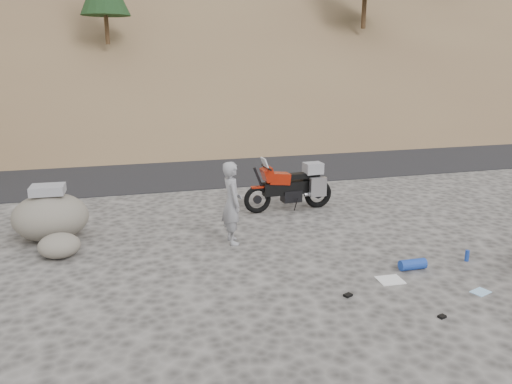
% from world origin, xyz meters
% --- Properties ---
extents(ground, '(140.00, 140.00, 0.00)m').
position_xyz_m(ground, '(0.00, 0.00, 0.00)').
color(ground, '#3B3937').
rests_on(ground, ground).
extents(road, '(120.00, 7.00, 0.05)m').
position_xyz_m(road, '(0.00, 9.00, 0.00)').
color(road, black).
rests_on(road, ground).
extents(motorcycle, '(2.32, 0.74, 1.38)m').
position_xyz_m(motorcycle, '(0.23, 3.02, 0.59)').
color(motorcycle, black).
rests_on(motorcycle, ground).
extents(man, '(0.42, 0.63, 1.69)m').
position_xyz_m(man, '(-1.72, 1.18, 0.00)').
color(man, gray).
rests_on(man, ground).
extents(boulder, '(1.78, 1.62, 1.16)m').
position_xyz_m(boulder, '(-5.28, 2.34, 0.51)').
color(boulder, '#605A52').
rests_on(boulder, ground).
extents(small_rock, '(0.89, 0.82, 0.47)m').
position_xyz_m(small_rock, '(-5.04, 1.28, 0.23)').
color(small_rock, '#605A52').
rests_on(small_rock, ground).
extents(gear_white_cloth, '(0.44, 0.39, 0.01)m').
position_xyz_m(gear_white_cloth, '(0.47, -1.30, 0.01)').
color(gear_white_cloth, white).
rests_on(gear_white_cloth, ground).
extents(gear_blue_mat, '(0.49, 0.20, 0.19)m').
position_xyz_m(gear_blue_mat, '(1.09, -1.00, 0.10)').
color(gear_blue_mat, '#1A3B9C').
rests_on(gear_blue_mat, ground).
extents(gear_bottle, '(0.09, 0.09, 0.21)m').
position_xyz_m(gear_bottle, '(2.28, -0.92, 0.11)').
color(gear_bottle, '#1A3B9C').
rests_on(gear_bottle, ground).
extents(gear_glove_a, '(0.16, 0.14, 0.04)m').
position_xyz_m(gear_glove_a, '(-0.48, -1.64, 0.02)').
color(gear_glove_a, black).
rests_on(gear_glove_a, ground).
extents(gear_glove_b, '(0.13, 0.11, 0.04)m').
position_xyz_m(gear_glove_b, '(0.55, -2.62, 0.02)').
color(gear_glove_b, black).
rests_on(gear_glove_b, ground).
extents(gear_blue_cloth, '(0.35, 0.31, 0.01)m').
position_xyz_m(gear_blue_cloth, '(1.65, -2.08, 0.01)').
color(gear_blue_cloth, '#9BC8EF').
rests_on(gear_blue_cloth, ground).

